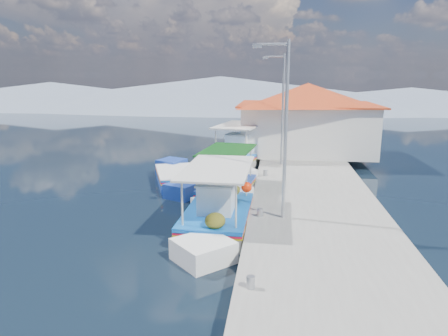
# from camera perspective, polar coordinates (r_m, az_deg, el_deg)

# --- Properties ---
(ground) EXTENTS (160.00, 160.00, 0.00)m
(ground) POSITION_cam_1_polar(r_m,az_deg,el_deg) (13.53, -11.96, -10.79)
(ground) COLOR black
(ground) RESTS_ON ground
(quay) EXTENTS (5.00, 44.00, 0.50)m
(quay) POSITION_cam_1_polar(r_m,az_deg,el_deg) (18.45, 12.14, -3.51)
(quay) COLOR gray
(quay) RESTS_ON ground
(bollards) EXTENTS (0.20, 17.20, 0.30)m
(bollards) POSITION_cam_1_polar(r_m,az_deg,el_deg) (17.55, 5.54, -2.76)
(bollards) COLOR #A5A8AD
(bollards) RESTS_ON quay
(main_caique) EXTENTS (2.30, 7.61, 2.51)m
(main_caique) POSITION_cam_1_polar(r_m,az_deg,el_deg) (14.68, -0.82, -6.56)
(main_caique) COLOR white
(main_caique) RESTS_ON ground
(caique_green_canopy) EXTENTS (2.47, 6.52, 2.46)m
(caique_green_canopy) POSITION_cam_1_polar(r_m,az_deg,el_deg) (18.20, 0.47, -3.06)
(caique_green_canopy) COLOR white
(caique_green_canopy) RESTS_ON ground
(caique_blue_hull) EXTENTS (3.24, 5.83, 1.11)m
(caique_blue_hull) POSITION_cam_1_polar(r_m,az_deg,el_deg) (20.48, -6.56, -1.52)
(caique_blue_hull) COLOR #1A3CA0
(caique_blue_hull) RESTS_ON ground
(caique_far) EXTENTS (3.31, 7.73, 2.76)m
(caique_far) POSITION_cam_1_polar(r_m,az_deg,el_deg) (24.80, 2.18, 1.60)
(caique_far) COLOR white
(caique_far) RESTS_ON ground
(harbor_building) EXTENTS (10.49, 10.49, 4.40)m
(harbor_building) POSITION_cam_1_polar(r_m,az_deg,el_deg) (26.84, 11.54, 7.10)
(harbor_building) COLOR silver
(harbor_building) RESTS_ON quay
(lamp_post_near) EXTENTS (1.21, 0.14, 6.00)m
(lamp_post_near) POSITION_cam_1_polar(r_m,az_deg,el_deg) (13.73, 8.31, 6.41)
(lamp_post_near) COLOR #A5A8AD
(lamp_post_near) RESTS_ON quay
(lamp_post_far) EXTENTS (1.21, 0.14, 6.00)m
(lamp_post_far) POSITION_cam_1_polar(r_m,az_deg,el_deg) (22.70, 8.04, 8.95)
(lamp_post_far) COLOR #A5A8AD
(lamp_post_far) RESTS_ON quay
(mountain_ridge) EXTENTS (171.40, 96.00, 5.50)m
(mountain_ridge) POSITION_cam_1_polar(r_m,az_deg,el_deg) (67.77, 9.46, 9.93)
(mountain_ridge) COLOR slate
(mountain_ridge) RESTS_ON ground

